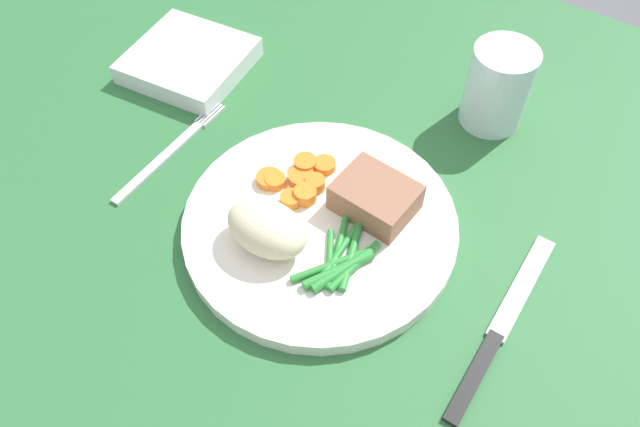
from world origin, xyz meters
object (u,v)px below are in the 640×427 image
object	(u,v)px
dinner_plate	(320,225)
water_glass	(496,92)
fork	(170,151)
meat_portion	(375,197)
knife	(500,328)
napkin	(189,60)

from	to	relation	value
dinner_plate	water_glass	size ratio (longest dim) A/B	2.86
fork	meat_portion	bearing A→B (deg)	8.11
water_glass	meat_portion	bearing A→B (deg)	-101.24
fork	knife	xyz separation A→B (cm)	(37.09, -0.03, -0.00)
knife	water_glass	bearing A→B (deg)	111.98
napkin	water_glass	bearing A→B (deg)	19.48
dinner_plate	meat_portion	size ratio (longest dim) A/B	3.59
meat_portion	fork	bearing A→B (deg)	-168.93
meat_portion	napkin	distance (cm)	30.00
fork	knife	world-z (taller)	knife
dinner_plate	knife	size ratio (longest dim) A/B	1.26
fork	water_glass	xyz separation A→B (cm)	(25.79, 23.05, 3.63)
fork	water_glass	world-z (taller)	water_glass
meat_portion	napkin	size ratio (longest dim) A/B	0.56
dinner_plate	meat_portion	bearing A→B (deg)	49.40
meat_portion	knife	world-z (taller)	meat_portion
knife	napkin	xyz separation A→B (cm)	(-44.10, 11.47, 0.99)
water_glass	fork	bearing A→B (deg)	-138.21
dinner_plate	knife	world-z (taller)	dinner_plate
fork	knife	bearing A→B (deg)	-3.01
dinner_plate	fork	distance (cm)	18.60
fork	water_glass	size ratio (longest dim) A/B	1.84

